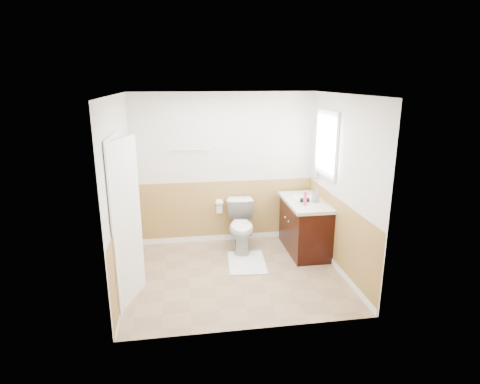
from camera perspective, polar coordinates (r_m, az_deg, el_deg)
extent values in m
plane|color=#8C7051|center=(5.76, -0.61, -11.80)|extent=(3.00, 3.00, 0.00)
plane|color=white|center=(5.10, -0.70, 13.90)|extent=(3.00, 3.00, 0.00)
plane|color=silver|center=(6.55, -2.29, 3.30)|extent=(3.00, 0.00, 3.00)
plane|color=silver|center=(4.08, 1.98, -4.61)|extent=(3.00, 0.00, 3.00)
plane|color=silver|center=(5.30, -16.91, -0.42)|extent=(0.00, 3.00, 3.00)
plane|color=silver|center=(5.70, 14.45, 0.88)|extent=(0.00, 3.00, 3.00)
plane|color=#AD8645|center=(6.74, -2.20, -2.96)|extent=(3.00, 0.00, 3.00)
plane|color=#AD8645|center=(4.41, 1.85, -13.73)|extent=(3.00, 0.00, 3.00)
plane|color=#AD8645|center=(5.55, -16.16, -7.87)|extent=(0.00, 2.60, 2.60)
plane|color=#AD8645|center=(5.93, 13.84, -6.14)|extent=(0.00, 2.60, 2.60)
imported|color=silver|center=(6.40, 0.19, -4.99)|extent=(0.50, 0.81, 0.79)
cube|color=white|center=(6.08, 0.98, -10.13)|extent=(0.61, 0.84, 0.02)
cube|color=black|center=(6.44, 9.32, -5.05)|extent=(0.55, 1.10, 0.80)
sphere|color=silver|center=(6.21, 7.03, -4.27)|extent=(0.03, 0.03, 0.03)
sphere|color=silver|center=(6.39, 6.54, -3.66)|extent=(0.03, 0.03, 0.03)
cube|color=beige|center=(6.29, 9.41, -1.44)|extent=(0.60, 1.15, 0.05)
cylinder|color=white|center=(6.42, 9.09, -0.74)|extent=(0.36, 0.36, 0.02)
cylinder|color=#BCBBC2|center=(6.46, 10.64, -0.16)|extent=(0.02, 0.02, 0.14)
cylinder|color=#E73C76|center=(6.00, 9.38, -0.95)|extent=(0.05, 0.05, 0.22)
imported|color=#8E98A0|center=(6.21, 10.87, -0.58)|extent=(0.10, 0.10, 0.19)
cylinder|color=black|center=(6.20, 9.29, -1.13)|extent=(0.14, 0.07, 0.07)
cylinder|color=black|center=(6.20, 9.01, -1.40)|extent=(0.03, 0.03, 0.07)
cube|color=silver|center=(6.63, 10.74, 5.83)|extent=(0.02, 0.35, 0.90)
cube|color=white|center=(6.12, 12.37, 6.82)|extent=(0.04, 0.80, 1.00)
cube|color=white|center=(6.13, 12.51, 6.82)|extent=(0.01, 0.70, 0.90)
cube|color=white|center=(4.94, -16.22, -4.39)|extent=(0.29, 0.78, 2.04)
cube|color=white|center=(4.94, -17.10, -4.31)|extent=(0.02, 0.92, 2.10)
sphere|color=silver|center=(5.26, -15.09, -3.85)|extent=(0.06, 0.06, 0.06)
cylinder|color=silver|center=(6.39, -7.20, 6.07)|extent=(0.62, 0.02, 0.02)
cylinder|color=silver|center=(6.61, -3.02, -1.53)|extent=(0.14, 0.02, 0.02)
cylinder|color=white|center=(6.61, -3.02, -1.53)|extent=(0.10, 0.11, 0.11)
cube|color=white|center=(6.65, -3.01, -2.43)|extent=(0.10, 0.01, 0.16)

